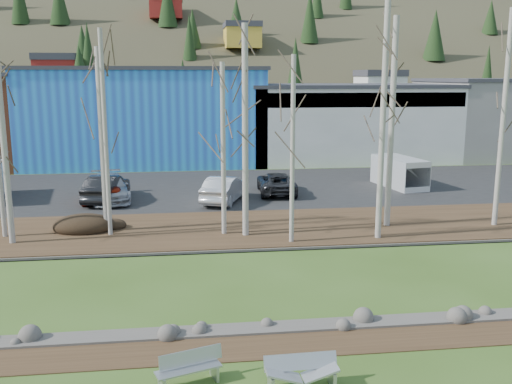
{
  "coord_description": "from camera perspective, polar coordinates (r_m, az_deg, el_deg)",
  "views": [
    {
      "loc": [
        -2.83,
        -12.8,
        7.55
      ],
      "look_at": [
        0.31,
        11.71,
        2.5
      ],
      "focal_mm": 40.0,
      "sensor_mm": 36.0,
      "label": 1
    }
  ],
  "objects": [
    {
      "name": "car_1",
      "position": [
        35.35,
        -14.75,
        0.39
      ],
      "size": [
        2.43,
        5.06,
        1.6
      ],
      "primitive_type": "imported",
      "rotation": [
        0.0,
        0.0,
        2.98
      ],
      "color": "black",
      "rests_on": "parking_lot"
    },
    {
      "name": "far_bank",
      "position": [
        28.45,
        -1.33,
        -3.69
      ],
      "size": [
        80.0,
        7.0,
        0.15
      ],
      "primitive_type": "cube",
      "color": "#382616",
      "rests_on": "ground"
    },
    {
      "name": "ground",
      "position": [
        15.13,
        4.72,
        -18.42
      ],
      "size": [
        200.0,
        200.0,
        0.0
      ],
      "primitive_type": "plane",
      "color": "#314D16",
      "rests_on": "ground"
    },
    {
      "name": "bench_damaged",
      "position": [
        14.71,
        4.56,
        -17.53
      ],
      "size": [
        1.84,
        0.65,
        0.81
      ],
      "rotation": [
        0.0,
        0.0,
        0.03
      ],
      "color": "#A9ABAD",
      "rests_on": "ground"
    },
    {
      "name": "near_bank_rocks",
      "position": [
        17.83,
        2.61,
        -13.51
      ],
      "size": [
        80.0,
        0.8,
        0.5
      ],
      "primitive_type": null,
      "color": "#47423D",
      "rests_on": "ground"
    },
    {
      "name": "birch_9",
      "position": [
        30.53,
        23.47,
        6.62
      ],
      "size": [
        0.24,
        0.24,
        10.56
      ],
      "color": "beige",
      "rests_on": "far_bank"
    },
    {
      "name": "car_5",
      "position": [
        36.51,
        2.05,
        0.91
      ],
      "size": [
        2.51,
        4.98,
        1.35
      ],
      "primitive_type": "imported",
      "rotation": [
        0.0,
        0.0,
        3.09
      ],
      "color": "#28282A",
      "rests_on": "parking_lot"
    },
    {
      "name": "van_white",
      "position": [
        39.76,
        14.28,
        1.9
      ],
      "size": [
        2.65,
        4.8,
        1.98
      ],
      "rotation": [
        0.0,
        0.0,
        0.18
      ],
      "color": "silver",
      "rests_on": "parking_lot"
    },
    {
      "name": "birch_7",
      "position": [
        26.3,
        12.61,
        7.87
      ],
      "size": [
        0.27,
        0.27,
        11.68
      ],
      "color": "beige",
      "rests_on": "far_bank"
    },
    {
      "name": "dirt_strip",
      "position": [
        16.94,
        3.2,
        -14.88
      ],
      "size": [
        80.0,
        1.8,
        0.03
      ],
      "primitive_type": "cube",
      "color": "#382616",
      "rests_on": "ground"
    },
    {
      "name": "building_blue",
      "position": [
        52.01,
        -10.87,
        7.6
      ],
      "size": [
        20.4,
        12.24,
        8.3
      ],
      "color": "blue",
      "rests_on": "ground"
    },
    {
      "name": "bench_intact",
      "position": [
        14.93,
        -6.7,
        -17.08
      ],
      "size": [
        1.71,
        0.98,
        0.82
      ],
      "rotation": [
        0.0,
        0.0,
        0.32
      ],
      "color": "#A9ABAD",
      "rests_on": "ground"
    },
    {
      "name": "birch_2",
      "position": [
        27.99,
        -15.09,
        4.92
      ],
      "size": [
        0.32,
        0.32,
        8.72
      ],
      "color": "beige",
      "rests_on": "far_bank"
    },
    {
      "name": "car_3",
      "position": [
        35.54,
        -14.47,
        0.41
      ],
      "size": [
        3.16,
        5.64,
        1.54
      ],
      "primitive_type": "imported",
      "rotation": [
        0.0,
        0.0,
        0.2
      ],
      "color": "#9B9DA2",
      "rests_on": "parking_lot"
    },
    {
      "name": "dirt_mound",
      "position": [
        29.07,
        -16.81,
        -3.11
      ],
      "size": [
        3.0,
        2.12,
        0.59
      ],
      "primitive_type": "ellipsoid",
      "color": "black",
      "rests_on": "far_bank"
    },
    {
      "name": "birch_3",
      "position": [
        27.2,
        -14.83,
        5.57
      ],
      "size": [
        0.2,
        0.2,
        9.49
      ],
      "color": "beige",
      "rests_on": "far_bank"
    },
    {
      "name": "car_2",
      "position": [
        35.86,
        -15.07,
        0.35
      ],
      "size": [
        2.76,
        5.2,
        1.39
      ],
      "primitive_type": "imported",
      "rotation": [
        0.0,
        0.0,
        3.23
      ],
      "color": "maroon",
      "rests_on": "parking_lot"
    },
    {
      "name": "building_grey",
      "position": [
        60.41,
        23.6,
        6.9
      ],
      "size": [
        14.28,
        12.24,
        7.3
      ],
      "color": "slate",
      "rests_on": "ground"
    },
    {
      "name": "far_bank_rocks",
      "position": [
        25.42,
        -0.57,
        -5.73
      ],
      "size": [
        80.0,
        0.8,
        0.46
      ],
      "primitive_type": null,
      "color": "#47423D",
      "rests_on": "ground"
    },
    {
      "name": "car_4",
      "position": [
        34.04,
        -3.2,
        0.31
      ],
      "size": [
        3.18,
        5.04,
        1.57
      ],
      "primitive_type": "imported",
      "rotation": [
        0.0,
        0.0,
        2.79
      ],
      "color": "silver",
      "rests_on": "parking_lot"
    },
    {
      "name": "birch_0",
      "position": [
        27.32,
        -23.85,
        3.77
      ],
      "size": [
        0.27,
        0.27,
        8.34
      ],
      "color": "beige",
      "rests_on": "far_bank"
    },
    {
      "name": "river",
      "position": [
        21.57,
        0.72,
        -8.94
      ],
      "size": [
        80.0,
        8.0,
        0.9
      ],
      "primitive_type": null,
      "color": "black",
      "rests_on": "ground"
    },
    {
      "name": "birch_6",
      "position": [
        25.24,
        3.68,
        4.13
      ],
      "size": [
        0.21,
        0.21,
        8.31
      ],
      "color": "beige",
      "rests_on": "far_bank"
    },
    {
      "name": "building_white",
      "position": [
        54.03,
        8.73,
        7.02
      ],
      "size": [
        18.36,
        12.24,
        6.8
      ],
      "color": "#BABAB6",
      "rests_on": "ground"
    },
    {
      "name": "birch_8",
      "position": [
        28.74,
        13.4,
        6.64
      ],
      "size": [
        0.29,
        0.29,
        10.19
      ],
      "color": "beige",
      "rests_on": "far_bank"
    },
    {
      "name": "parking_lot",
      "position": [
        38.64,
        -2.95,
        0.37
      ],
      "size": [
        80.0,
        14.0,
        0.14
      ],
      "primitive_type": "cube",
      "color": "black",
      "rests_on": "ground"
    },
    {
      "name": "birch_4",
      "position": [
        26.21,
        -1.08,
        5.96
      ],
      "size": [
        0.29,
        0.29,
        9.69
      ],
      "color": "beige",
      "rests_on": "far_bank"
    },
    {
      "name": "birch_5",
      "position": [
        26.6,
        -3.29,
        4.21
      ],
      "size": [
        0.23,
        0.23,
        8.02
      ],
      "color": "beige",
      "rests_on": "far_bank"
    },
    {
      "name": "hillside",
      "position": [
        97.36,
        -5.85,
        17.35
      ],
      "size": [
        160.0,
        72.0,
        35.0
      ],
      "primitive_type": null,
      "color": "#342E1D",
      "rests_on": "ground"
    }
  ]
}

